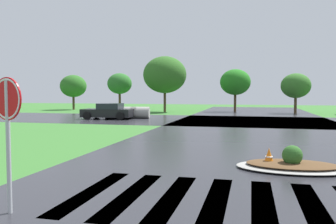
{
  "coord_description": "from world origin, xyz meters",
  "views": [
    {
      "loc": [
        -0.25,
        -2.04,
        2.16
      ],
      "look_at": [
        -3.52,
        11.38,
        1.37
      ],
      "focal_mm": 36.66,
      "sensor_mm": 36.0,
      "label": 1
    }
  ],
  "objects": [
    {
      "name": "median_island",
      "position": [
        0.89,
        8.02,
        0.14
      ],
      "size": [
        3.07,
        1.79,
        0.68
      ],
      "color": "#9E9B93",
      "rests_on": "ground"
    },
    {
      "name": "crosswalk_stripes",
      "position": [
        0.0,
        4.73,
        0.0
      ],
      "size": [
        7.65,
        3.42,
        0.01
      ],
      "color": "white",
      "rests_on": "ground"
    },
    {
      "name": "asphalt_cross_road",
      "position": [
        0.0,
        24.57,
        0.0
      ],
      "size": [
        90.0,
        10.55,
        0.01
      ],
      "primitive_type": "cube",
      "color": "#2B2B30",
      "rests_on": "ground"
    },
    {
      "name": "background_treeline",
      "position": [
        -6.11,
        35.68,
        3.5
      ],
      "size": [
        36.26,
        6.55,
        6.14
      ],
      "color": "#4C3823",
      "rests_on": "ground"
    },
    {
      "name": "traffic_cone",
      "position": [
        0.27,
        8.16,
        0.27
      ],
      "size": [
        0.36,
        0.36,
        0.56
      ],
      "color": "orange",
      "rests_on": "ground"
    },
    {
      "name": "drainage_pipe_stack",
      "position": [
        -10.35,
        25.01,
        0.48
      ],
      "size": [
        3.82,
        1.56,
        0.97
      ],
      "color": "#9E9B93",
      "rests_on": "ground"
    },
    {
      "name": "asphalt_roadway",
      "position": [
        0.0,
        10.0,
        0.0
      ],
      "size": [
        11.72,
        80.0,
        0.01
      ],
      "primitive_type": "cube",
      "color": "#2B2B30",
      "rests_on": "ground"
    },
    {
      "name": "stop_sign",
      "position": [
        -4.41,
        3.13,
        1.8
      ],
      "size": [
        0.74,
        0.25,
        2.43
      ],
      "rotation": [
        0.0,
        0.0,
        -0.29
      ],
      "color": "#B2B5BA",
      "rests_on": "ground"
    },
    {
      "name": "car_silver_hatch",
      "position": [
        -11.59,
        23.9,
        0.6
      ],
      "size": [
        4.16,
        2.34,
        1.28
      ],
      "rotation": [
        0.0,
        0.0,
        3.2
      ],
      "color": "black",
      "rests_on": "ground"
    }
  ]
}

